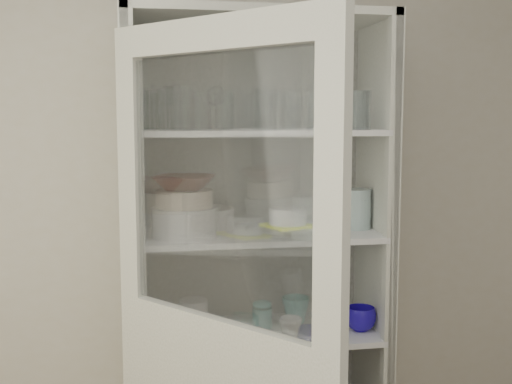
# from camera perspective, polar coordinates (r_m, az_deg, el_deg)

# --- Properties ---
(wall_back) EXTENTS (3.60, 0.02, 2.60)m
(wall_back) POSITION_cam_1_polar(r_m,az_deg,el_deg) (2.72, -4.96, -1.97)
(wall_back) COLOR beige
(wall_back) RESTS_ON ground
(pantry_cabinet) EXTENTS (1.00, 0.45, 2.10)m
(pantry_cabinet) POSITION_cam_1_polar(r_m,az_deg,el_deg) (2.66, -0.23, -10.07)
(pantry_cabinet) COLOR #B4B5A2
(pantry_cabinet) RESTS_ON floor
(tumbler_0) EXTENTS (0.07, 0.07, 0.13)m
(tumbler_0) POSITION_cam_1_polar(r_m,az_deg,el_deg) (2.35, -9.56, 7.06)
(tumbler_0) COLOR silver
(tumbler_0) RESTS_ON shelf_glass
(tumbler_1) EXTENTS (0.10, 0.10, 0.16)m
(tumbler_1) POSITION_cam_1_polar(r_m,az_deg,el_deg) (2.31, -6.65, 7.41)
(tumbler_1) COLOR silver
(tumbler_1) RESTS_ON shelf_glass
(tumbler_2) EXTENTS (0.08, 0.08, 0.13)m
(tumbler_2) POSITION_cam_1_polar(r_m,az_deg,el_deg) (2.35, -4.80, 7.13)
(tumbler_2) COLOR silver
(tumbler_2) RESTS_ON shelf_glass
(tumbler_3) EXTENTS (0.09, 0.09, 0.15)m
(tumbler_3) POSITION_cam_1_polar(r_m,az_deg,el_deg) (2.33, 0.91, 7.41)
(tumbler_3) COLOR silver
(tumbler_3) RESTS_ON shelf_glass
(tumbler_4) EXTENTS (0.09, 0.09, 0.14)m
(tumbler_4) POSITION_cam_1_polar(r_m,az_deg,el_deg) (2.39, 5.30, 7.20)
(tumbler_4) COLOR silver
(tumbler_4) RESTS_ON shelf_glass
(tumbler_5) EXTENTS (0.09, 0.09, 0.15)m
(tumbler_5) POSITION_cam_1_polar(r_m,az_deg,el_deg) (2.46, 9.36, 7.21)
(tumbler_5) COLOR silver
(tumbler_5) RESTS_ON shelf_glass
(tumbler_6) EXTENTS (0.07, 0.07, 0.14)m
(tumbler_6) POSITION_cam_1_polar(r_m,az_deg,el_deg) (2.43, 9.17, 7.17)
(tumbler_6) COLOR silver
(tumbler_6) RESTS_ON shelf_glass
(tumbler_7) EXTENTS (0.09, 0.09, 0.15)m
(tumbler_7) POSITION_cam_1_polar(r_m,az_deg,el_deg) (2.46, -9.57, 7.19)
(tumbler_7) COLOR silver
(tumbler_7) RESTS_ON shelf_glass
(tumbler_8) EXTENTS (0.09, 0.09, 0.15)m
(tumbler_8) POSITION_cam_1_polar(r_m,az_deg,el_deg) (2.45, -8.94, 7.21)
(tumbler_8) COLOR silver
(tumbler_8) RESTS_ON shelf_glass
(tumbler_9) EXTENTS (0.08, 0.08, 0.14)m
(tumbler_9) POSITION_cam_1_polar(r_m,az_deg,el_deg) (2.48, -2.83, 7.24)
(tumbler_9) COLOR silver
(tumbler_9) RESTS_ON shelf_glass
(tumbler_10) EXTENTS (0.09, 0.09, 0.15)m
(tumbler_10) POSITION_cam_1_polar(r_m,az_deg,el_deg) (2.52, 3.16, 7.33)
(tumbler_10) COLOR silver
(tumbler_10) RESTS_ON shelf_glass
(tumbler_11) EXTENTS (0.08, 0.08, 0.13)m
(tumbler_11) POSITION_cam_1_polar(r_m,az_deg,el_deg) (2.51, 3.33, 7.14)
(tumbler_11) COLOR silver
(tumbler_11) RESTS_ON shelf_glass
(goblet_0) EXTENTS (0.08, 0.08, 0.18)m
(goblet_0) POSITION_cam_1_polar(r_m,az_deg,el_deg) (2.56, -7.85, 7.61)
(goblet_0) COLOR silver
(goblet_0) RESTS_ON shelf_glass
(goblet_1) EXTENTS (0.08, 0.08, 0.18)m
(goblet_1) POSITION_cam_1_polar(r_m,az_deg,el_deg) (2.55, -3.53, 7.69)
(goblet_1) COLOR silver
(goblet_1) RESTS_ON shelf_glass
(goblet_2) EXTENTS (0.07, 0.07, 0.17)m
(goblet_2) POSITION_cam_1_polar(r_m,az_deg,el_deg) (2.59, 1.76, 7.48)
(goblet_2) COLOR silver
(goblet_2) RESTS_ON shelf_glass
(goblet_3) EXTENTS (0.07, 0.07, 0.15)m
(goblet_3) POSITION_cam_1_polar(r_m,az_deg,el_deg) (2.62, 5.96, 7.27)
(goblet_3) COLOR silver
(goblet_3) RESTS_ON shelf_glass
(plate_stack_front) EXTENTS (0.25, 0.25, 0.11)m
(plate_stack_front) POSITION_cam_1_polar(r_m,az_deg,el_deg) (2.42, -6.35, -2.67)
(plate_stack_front) COLOR silver
(plate_stack_front) RESTS_ON shelf_plates
(plate_stack_back) EXTENTS (0.23, 0.23, 0.08)m
(plate_stack_back) POSITION_cam_1_polar(r_m,az_deg,el_deg) (2.59, -4.45, -2.32)
(plate_stack_back) COLOR silver
(plate_stack_back) RESTS_ON shelf_plates
(cream_bowl) EXTENTS (0.26, 0.26, 0.07)m
(cream_bowl) POSITION_cam_1_polar(r_m,az_deg,el_deg) (2.41, -6.38, -0.58)
(cream_bowl) COLOR beige
(cream_bowl) RESTS_ON plate_stack_front
(terracotta_bowl) EXTENTS (0.28, 0.28, 0.05)m
(terracotta_bowl) POSITION_cam_1_polar(r_m,az_deg,el_deg) (2.40, -6.40, 0.84)
(terracotta_bowl) COLOR #401811
(terracotta_bowl) RESTS_ON cream_bowl
(glass_platter) EXTENTS (0.34, 0.34, 0.02)m
(glass_platter) POSITION_cam_1_polar(r_m,az_deg,el_deg) (2.52, 2.83, -3.33)
(glass_platter) COLOR silver
(glass_platter) RESTS_ON shelf_plates
(yellow_trivet) EXTENTS (0.21, 0.21, 0.01)m
(yellow_trivet) POSITION_cam_1_polar(r_m,az_deg,el_deg) (2.52, 2.83, -2.99)
(yellow_trivet) COLOR #FBFF1F
(yellow_trivet) RESTS_ON glass_platter
(white_ramekin) EXTENTS (0.18, 0.18, 0.06)m
(white_ramekin) POSITION_cam_1_polar(r_m,az_deg,el_deg) (2.51, 2.84, -2.15)
(white_ramekin) COLOR silver
(white_ramekin) RESTS_ON yellow_trivet
(grey_bowl_stack) EXTENTS (0.12, 0.12, 0.16)m
(grey_bowl_stack) POSITION_cam_1_polar(r_m,az_deg,el_deg) (2.61, 8.86, -1.49)
(grey_bowl_stack) COLOR #A2B7B6
(grey_bowl_stack) RESTS_ON shelf_plates
(mug_blue) EXTENTS (0.15, 0.15, 0.10)m
(mug_blue) POSITION_cam_1_polar(r_m,az_deg,el_deg) (2.64, 9.29, -11.06)
(mug_blue) COLOR #1615A0
(mug_blue) RESTS_ON shelf_mugs
(mug_teal) EXTENTS (0.15, 0.15, 0.11)m
(mug_teal) POSITION_cam_1_polar(r_m,az_deg,el_deg) (2.70, 3.54, -10.40)
(mug_teal) COLOR teal
(mug_teal) RESTS_ON shelf_mugs
(mug_white) EXTENTS (0.11, 0.11, 0.08)m
(mug_white) POSITION_cam_1_polar(r_m,az_deg,el_deg) (2.51, 3.08, -12.01)
(mug_white) COLOR silver
(mug_white) RESTS_ON shelf_mugs
(teal_jar) EXTENTS (0.08, 0.08, 0.10)m
(teal_jar) POSITION_cam_1_polar(r_m,az_deg,el_deg) (2.64, 0.55, -10.95)
(teal_jar) COLOR teal
(teal_jar) RESTS_ON shelf_mugs
(measuring_cups) EXTENTS (0.10, 0.10, 0.04)m
(measuring_cups) POSITION_cam_1_polar(r_m,az_deg,el_deg) (2.50, -3.79, -12.64)
(measuring_cups) COLOR #B3B3B3
(measuring_cups) RESTS_ON shelf_mugs
(white_canister) EXTENTS (0.14, 0.14, 0.13)m
(white_canister) POSITION_cam_1_polar(r_m,az_deg,el_deg) (2.58, -5.54, -10.93)
(white_canister) COLOR silver
(white_canister) RESTS_ON shelf_mugs
(tumbler_12) EXTENTS (0.08, 0.08, 0.15)m
(tumbler_12) POSITION_cam_1_polar(r_m,az_deg,el_deg) (2.42, -7.97, 7.29)
(tumbler_12) COLOR silver
(tumbler_12) RESTS_ON shelf_glass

